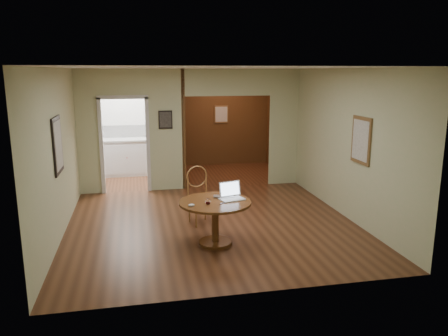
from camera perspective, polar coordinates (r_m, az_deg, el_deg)
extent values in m
plane|color=#412212|center=(7.77, -1.53, -7.37)|extent=(5.00, 5.00, 0.00)
plane|color=white|center=(7.30, -1.65, 12.97)|extent=(5.00, 5.00, 0.00)
plane|color=beige|center=(5.03, 3.39, -2.39)|extent=(5.00, 0.00, 5.00)
plane|color=beige|center=(7.41, -21.00, 1.64)|extent=(0.00, 5.00, 5.00)
plane|color=beige|center=(8.22, 15.87, 3.00)|extent=(0.00, 5.00, 5.00)
cube|color=beige|center=(9.83, -17.28, 4.40)|extent=(0.50, 2.70, 0.04)
cube|color=beige|center=(9.80, -7.62, 4.84)|extent=(0.80, 2.70, 0.04)
cube|color=beige|center=(10.36, 7.80, 5.24)|extent=(0.70, 2.70, 0.04)
plane|color=silver|center=(11.76, -11.99, 5.94)|extent=(2.70, 0.00, 2.70)
plane|color=#3F2912|center=(12.50, -0.38, 6.59)|extent=(2.70, 0.00, 2.70)
cube|color=#3F2912|center=(11.07, -6.01, 5.75)|extent=(0.08, 2.50, 2.70)
cube|color=black|center=(7.38, -20.93, 2.79)|extent=(0.03, 0.70, 0.90)
cube|color=brown|center=(7.75, 17.48, 3.47)|extent=(0.03, 0.60, 0.80)
cube|color=black|center=(9.75, -7.65, 6.28)|extent=(0.30, 0.03, 0.40)
cube|color=silver|center=(12.47, -0.36, 7.03)|extent=(0.40, 0.03, 0.50)
cube|color=white|center=(11.78, -11.94, 4.73)|extent=(2.00, 0.02, 0.32)
cylinder|color=brown|center=(6.93, -1.14, -9.69)|extent=(0.52, 0.52, 0.05)
cylinder|color=brown|center=(6.82, -1.15, -7.20)|extent=(0.11, 0.11, 0.60)
cylinder|color=brown|center=(6.71, -1.17, -4.52)|extent=(1.11, 1.11, 0.04)
cylinder|color=olive|center=(7.68, -3.07, -3.99)|extent=(0.52, 0.52, 0.03)
cylinder|color=olive|center=(7.56, -3.67, -6.11)|extent=(0.03, 0.03, 0.46)
cylinder|color=olive|center=(7.67, -1.54, -5.79)|extent=(0.03, 0.03, 0.46)
cylinder|color=olive|center=(7.83, -4.54, -5.45)|extent=(0.03, 0.03, 0.46)
cylinder|color=olive|center=(7.94, -2.46, -5.16)|extent=(0.03, 0.03, 0.46)
cylinder|color=olive|center=(7.70, -4.73, -2.46)|extent=(0.03, 0.03, 0.37)
cylinder|color=olive|center=(7.83, -2.36, -2.17)|extent=(0.03, 0.03, 0.37)
torus|color=olive|center=(7.73, -3.58, -1.12)|extent=(0.39, 0.12, 0.40)
cube|color=white|center=(6.79, 1.05, -4.08)|extent=(0.41, 0.34, 0.02)
cube|color=silver|center=(6.75, 1.11, -4.08)|extent=(0.33, 0.21, 0.00)
cube|color=white|center=(6.90, 0.78, -2.72)|extent=(0.37, 0.15, 0.24)
cube|color=#98A9C2|center=(6.89, 0.79, -2.74)|extent=(0.32, 0.12, 0.20)
imported|color=silver|center=(6.87, -0.04, -3.85)|extent=(0.36, 0.27, 0.03)
ellipsoid|color=white|center=(6.46, -4.28, -4.87)|extent=(0.11, 0.07, 0.04)
cylinder|color=#0C1754|center=(6.59, -0.20, -4.65)|extent=(0.10, 0.10, 0.01)
cube|color=silver|center=(11.60, -11.80, 1.36)|extent=(2.00, 0.55, 0.90)
cube|color=silver|center=(11.52, -11.90, 3.66)|extent=(2.06, 0.60, 0.04)
sphere|color=#B20C0C|center=(11.31, -12.56, 1.30)|extent=(0.03, 0.03, 0.03)
sphere|color=#B20C0C|center=(11.33, -7.51, 1.52)|extent=(0.03, 0.03, 0.03)
ellipsoid|color=#BBAF89|center=(11.52, -7.95, 4.70)|extent=(0.36, 0.32, 0.32)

